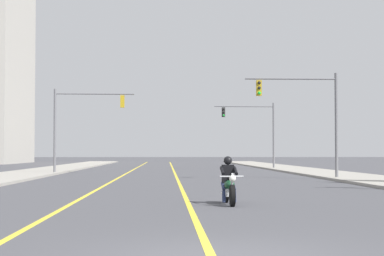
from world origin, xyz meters
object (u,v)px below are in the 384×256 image
object	(u,v)px
motorcycle_with_rider	(229,185)
traffic_signal_near_left	(79,117)
traffic_signal_near_right	(310,108)
traffic_signal_mid_right	(256,125)

from	to	relation	value
motorcycle_with_rider	traffic_signal_near_left	xyz separation A→B (m)	(-8.27, 28.31, 3.57)
traffic_signal_near_right	traffic_signal_near_left	distance (m)	18.03
traffic_signal_near_right	traffic_signal_near_left	xyz separation A→B (m)	(-14.72, 10.41, 0.03)
traffic_signal_near_right	traffic_signal_mid_right	size ratio (longest dim) A/B	1.00
motorcycle_with_rider	traffic_signal_near_left	bearing A→B (deg)	106.29
traffic_signal_near_left	motorcycle_with_rider	bearing A→B (deg)	-73.71
motorcycle_with_rider	traffic_signal_mid_right	size ratio (longest dim) A/B	0.35
traffic_signal_near_right	traffic_signal_mid_right	xyz separation A→B (m)	(0.10, 23.25, 0.01)
traffic_signal_near_left	traffic_signal_mid_right	world-z (taller)	same
traffic_signal_near_right	traffic_signal_near_left	bearing A→B (deg)	144.74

